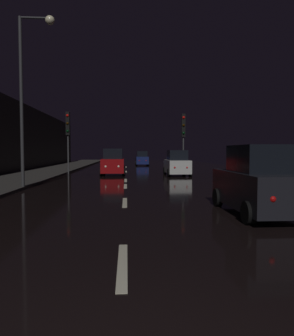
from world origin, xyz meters
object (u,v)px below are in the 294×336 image
Objects in this scene: car_parked_right_far at (177,164)px; car_distant_taillights at (142,159)px; traffic_light_far_right at (183,130)px; streetlamp_overhead at (30,77)px; car_parked_right_near at (259,183)px; traffic_light_far_left at (68,129)px; car_approaching_headlights at (113,163)px.

car_distant_taillights is (-1.83, 18.60, -0.02)m from car_parked_right_far.
streetlamp_overhead reaches higher than traffic_light_far_right.
car_distant_taillights is (-1.83, 34.18, -0.05)m from car_parked_right_near.
car_parked_right_far is 1.02× the size of car_distant_taillights.
car_parked_right_far is at bearing -174.38° from car_distant_taillights.
car_parked_right_near is (0.00, -15.58, 0.04)m from car_parked_right_far.
streetlamp_overhead is at bearing 166.36° from car_distant_taillights.
traffic_light_far_right is 9.52m from traffic_light_far_left.
traffic_light_far_left is 1.24× the size of car_approaching_headlights.
traffic_light_far_right reaches higher than car_parked_right_far.
car_parked_right_far is at bearing -19.45° from traffic_light_far_right.
car_approaching_headlights is 17.44m from car_parked_right_near.
streetlamp_overhead is at bearing -19.47° from car_approaching_headlights.
traffic_light_far_right is 1.28× the size of car_parked_right_far.
car_approaching_headlights reaches higher than car_parked_right_far.
traffic_light_far_right is at bearing -171.14° from car_distant_taillights.
traffic_light_far_left is at bearing 26.01° from car_parked_right_near.
car_approaching_headlights is at bearing 169.84° from car_distant_taillights.
streetlamp_overhead reaches higher than car_parked_right_far.
streetlamp_overhead is at bearing 0.22° from traffic_light_far_left.
car_approaching_headlights is at bearing 70.53° from streetlamp_overhead.
car_parked_right_far is at bearing 0.00° from car_parked_right_near.
car_distant_taillights is at bearing 76.36° from streetlamp_overhead.
car_approaching_headlights is (3.53, 9.99, -4.44)m from streetlamp_overhead.
streetlamp_overhead reaches higher than traffic_light_far_left.
traffic_light_far_right is at bearing 48.73° from streetlamp_overhead.
traffic_light_far_right is 0.60× the size of streetlamp_overhead.
car_distant_taillights is at bearing 169.84° from car_approaching_headlights.
traffic_light_far_left is at bearing 91.11° from streetlamp_overhead.
car_approaching_headlights is 1.02× the size of car_parked_right_near.
car_parked_right_near reaches higher than car_parked_right_far.
traffic_light_far_right is 1.30× the size of car_distant_taillights.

